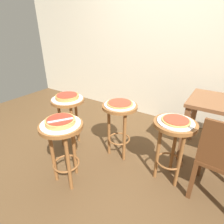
# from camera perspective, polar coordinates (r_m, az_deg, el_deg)

# --- Properties ---
(ground_plane) EXTENTS (6.00, 6.00, 0.00)m
(ground_plane) POSITION_cam_1_polar(r_m,az_deg,el_deg) (2.17, -1.42, -17.78)
(ground_plane) COLOR brown
(back_wall) EXTENTS (6.00, 0.10, 3.00)m
(back_wall) POSITION_cam_1_polar(r_m,az_deg,el_deg) (3.08, 17.84, 24.70)
(back_wall) COLOR beige
(back_wall) RESTS_ON ground_plane
(stool_foreground) EXTENTS (0.40, 0.40, 0.68)m
(stool_foreground) POSITION_cam_1_polar(r_m,az_deg,el_deg) (1.80, -15.12, -8.51)
(stool_foreground) COLOR brown
(stool_foreground) RESTS_ON ground_plane
(serving_plate_foreground) EXTENTS (0.36, 0.36, 0.01)m
(serving_plate_foreground) POSITION_cam_1_polar(r_m,az_deg,el_deg) (1.71, -15.79, -3.59)
(serving_plate_foreground) COLOR white
(serving_plate_foreground) RESTS_ON stool_foreground
(pizza_foreground) EXTENTS (0.27, 0.27, 0.05)m
(pizza_foreground) POSITION_cam_1_polar(r_m,az_deg,el_deg) (1.70, -15.90, -2.75)
(pizza_foreground) COLOR tan
(pizza_foreground) RESTS_ON serving_plate_foreground
(stool_middle) EXTENTS (0.40, 0.40, 0.68)m
(stool_middle) POSITION_cam_1_polar(r_m,az_deg,el_deg) (2.35, -13.36, 0.06)
(stool_middle) COLOR brown
(stool_middle) RESTS_ON ground_plane
(serving_plate_middle) EXTENTS (0.38, 0.38, 0.01)m
(serving_plate_middle) POSITION_cam_1_polar(r_m,az_deg,el_deg) (2.28, -13.81, 4.08)
(serving_plate_middle) COLOR silver
(serving_plate_middle) RESTS_ON stool_middle
(pizza_middle) EXTENTS (0.28, 0.28, 0.05)m
(pizza_middle) POSITION_cam_1_polar(r_m,az_deg,el_deg) (2.27, -13.88, 4.75)
(pizza_middle) COLOR #B78442
(pizza_middle) RESTS_ON serving_plate_middle
(stool_leftside) EXTENTS (0.40, 0.40, 0.68)m
(stool_leftside) POSITION_cam_1_polar(r_m,az_deg,el_deg) (1.87, 18.55, -7.69)
(stool_leftside) COLOR brown
(stool_leftside) RESTS_ON ground_plane
(serving_plate_leftside) EXTENTS (0.34, 0.34, 0.01)m
(serving_plate_leftside) POSITION_cam_1_polar(r_m,az_deg,el_deg) (1.78, 19.34, -2.91)
(serving_plate_leftside) COLOR silver
(serving_plate_leftside) RESTS_ON stool_leftside
(pizza_leftside) EXTENTS (0.26, 0.26, 0.02)m
(pizza_leftside) POSITION_cam_1_polar(r_m,az_deg,el_deg) (1.78, 19.41, -2.46)
(pizza_leftside) COLOR tan
(pizza_leftside) RESTS_ON serving_plate_leftside
(stool_rear) EXTENTS (0.40, 0.40, 0.68)m
(stool_rear) POSITION_cam_1_polar(r_m,az_deg,el_deg) (2.13, 2.37, -2.02)
(stool_rear) COLOR brown
(stool_rear) RESTS_ON ground_plane
(serving_plate_rear) EXTENTS (0.35, 0.35, 0.01)m
(serving_plate_rear) POSITION_cam_1_polar(r_m,az_deg,el_deg) (2.05, 2.46, 2.37)
(serving_plate_rear) COLOR silver
(serving_plate_rear) RESTS_ON stool_rear
(pizza_rear) EXTENTS (0.30, 0.30, 0.02)m
(pizza_rear) POSITION_cam_1_polar(r_m,az_deg,el_deg) (2.04, 2.47, 2.78)
(pizza_rear) COLOR #B78442
(pizza_rear) RESTS_ON serving_plate_rear
(wooden_chair) EXTENTS (0.42, 0.42, 0.85)m
(wooden_chair) POSITION_cam_1_polar(r_m,az_deg,el_deg) (1.85, 31.63, -12.58)
(wooden_chair) COLOR #5B3319
(wooden_chair) RESTS_ON ground_plane
(pizza_server_knife) EXTENTS (0.14, 0.20, 0.01)m
(pizza_server_knife) POSITION_cam_1_polar(r_m,az_deg,el_deg) (1.66, -15.82, -2.49)
(pizza_server_knife) COLOR silver
(pizza_server_knife) RESTS_ON pizza_foreground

